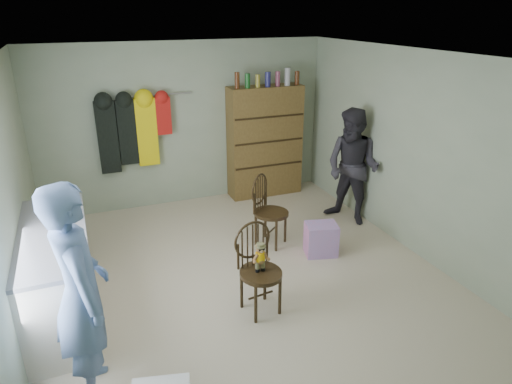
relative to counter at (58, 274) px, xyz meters
name	(u,v)px	position (x,y,z in m)	size (l,w,h in m)	color
ground_plane	(243,275)	(1.95, 0.00, -0.47)	(5.00, 5.00, 0.00)	beige
room_walls	(225,134)	(1.95, 0.53, 1.11)	(5.00, 5.00, 5.00)	#A3AF93
counter	(58,274)	(0.00, 0.00, 0.00)	(0.64, 1.86, 0.94)	silver
chair_front	(258,264)	(1.88, -0.65, 0.06)	(0.48, 0.48, 0.96)	#332412
chair_far	(267,208)	(2.53, 0.64, 0.05)	(0.60, 0.60, 0.97)	#332412
striped_bag	(321,239)	(3.06, 0.12, -0.27)	(0.39, 0.30, 0.41)	pink
person_left	(81,294)	(0.23, -1.14, 0.44)	(0.67, 0.44, 1.83)	#57719F
person_right	(353,167)	(3.93, 0.82, 0.36)	(0.81, 0.63, 1.67)	#2D2B33
dresser	(265,141)	(3.20, 2.30, 0.44)	(1.20, 0.39, 2.07)	brown
coat_rack	(132,132)	(1.12, 2.38, 0.78)	(1.42, 0.12, 1.09)	#99999E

